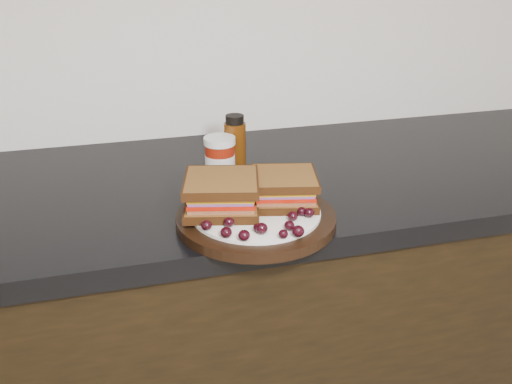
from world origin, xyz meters
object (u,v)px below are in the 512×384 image
(condiment_jar, at_px, (220,159))
(oil_bottle, at_px, (235,144))
(sandwich_left, at_px, (222,194))
(plate, at_px, (256,219))

(condiment_jar, relative_size, oil_bottle, 0.74)
(sandwich_left, bearing_deg, plate, -8.74)
(plate, xyz_separation_m, oil_bottle, (0.02, 0.24, 0.05))
(condiment_jar, bearing_deg, oil_bottle, 41.24)
(sandwich_left, relative_size, oil_bottle, 1.01)
(sandwich_left, bearing_deg, oil_bottle, 84.61)
(plate, distance_m, oil_bottle, 0.25)
(plate, bearing_deg, oil_bottle, 85.25)
(condiment_jar, distance_m, oil_bottle, 0.06)
(plate, height_order, oil_bottle, oil_bottle)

